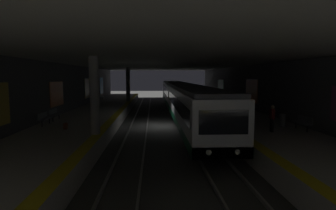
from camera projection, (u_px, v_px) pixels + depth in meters
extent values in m
plane|color=#42423F|center=(164.00, 126.00, 24.96)|extent=(120.00, 120.00, 0.00)
cube|color=gray|center=(196.00, 125.00, 25.10)|extent=(60.00, 0.09, 0.16)
cube|color=gray|center=(180.00, 125.00, 25.03)|extent=(60.00, 0.09, 0.16)
cube|color=gray|center=(147.00, 125.00, 24.87)|extent=(60.00, 0.09, 0.16)
cube|color=gray|center=(131.00, 126.00, 24.79)|extent=(60.00, 0.09, 0.16)
cube|color=beige|center=(236.00, 120.00, 25.24)|extent=(60.00, 5.30, 1.05)
cube|color=yellow|center=(210.00, 114.00, 25.07)|extent=(60.00, 0.60, 0.01)
cube|color=beige|center=(90.00, 121.00, 24.56)|extent=(60.00, 5.30, 1.05)
cube|color=yellow|center=(116.00, 115.00, 24.63)|extent=(60.00, 0.60, 0.01)
cube|color=#56565B|center=(268.00, 95.00, 25.16)|extent=(60.00, 0.50, 5.60)
cube|color=orange|center=(252.00, 91.00, 28.64)|extent=(3.35, 0.06, 2.37)
cube|color=#4CA566|center=(221.00, 86.00, 41.80)|extent=(3.39, 0.06, 1.97)
cube|color=#56565B|center=(55.00, 95.00, 24.17)|extent=(60.00, 0.50, 5.60)
cube|color=orange|center=(57.00, 94.00, 23.84)|extent=(3.21, 0.06, 2.07)
cube|color=gold|center=(88.00, 88.00, 35.05)|extent=(2.97, 0.06, 2.43)
cube|color=#338CCC|center=(102.00, 86.00, 44.47)|extent=(2.53, 0.06, 2.56)
cube|color=#ADAAA3|center=(164.00, 61.00, 24.36)|extent=(60.00, 19.40, 0.40)
cylinder|color=gray|center=(95.00, 96.00, 16.26)|extent=(0.56, 0.56, 4.55)
cylinder|color=gray|center=(128.00, 85.00, 37.83)|extent=(0.56, 0.56, 4.55)
cube|color=silver|center=(193.00, 107.00, 21.73)|extent=(18.68, 2.80, 2.70)
cube|color=#14663D|center=(193.00, 121.00, 21.84)|extent=(18.68, 2.82, 0.56)
cube|color=black|center=(193.00, 103.00, 21.69)|extent=(17.18, 2.83, 0.90)
cube|color=#47474C|center=(194.00, 88.00, 21.58)|extent=(18.31, 2.58, 0.24)
cube|color=black|center=(205.00, 141.00, 16.78)|extent=(2.20, 1.64, 0.76)
cube|color=black|center=(186.00, 117.00, 26.99)|extent=(2.20, 1.64, 0.76)
cube|color=black|center=(224.00, 122.00, 12.40)|extent=(0.04, 2.24, 1.10)
cylinder|color=silver|center=(237.00, 152.00, 12.57)|extent=(0.04, 0.24, 0.24)
cylinder|color=silver|center=(209.00, 152.00, 12.50)|extent=(0.04, 0.24, 0.24)
cube|color=silver|center=(175.00, 93.00, 40.88)|extent=(18.68, 2.80, 2.70)
cube|color=#14663D|center=(175.00, 100.00, 40.99)|extent=(18.68, 2.82, 0.56)
cube|color=black|center=(175.00, 90.00, 40.84)|extent=(17.18, 2.83, 0.90)
cube|color=#47474C|center=(175.00, 83.00, 40.73)|extent=(18.31, 2.58, 0.24)
cube|color=black|center=(178.00, 107.00, 35.93)|extent=(2.20, 1.64, 0.76)
cube|color=black|center=(172.00, 100.00, 46.14)|extent=(2.20, 1.64, 0.76)
cylinder|color=#262628|center=(307.00, 129.00, 17.00)|extent=(0.08, 0.08, 0.42)
cylinder|color=#262628|center=(296.00, 125.00, 18.35)|extent=(0.08, 0.08, 0.42)
cube|color=gray|center=(302.00, 123.00, 17.65)|extent=(1.70, 0.44, 0.08)
cube|color=gray|center=(305.00, 120.00, 17.64)|extent=(1.70, 0.06, 0.40)
cylinder|color=#262628|center=(240.00, 106.00, 30.04)|extent=(0.08, 0.08, 0.42)
cylinder|color=#262628|center=(237.00, 105.00, 31.39)|extent=(0.08, 0.08, 0.42)
cube|color=gray|center=(239.00, 103.00, 30.69)|extent=(1.70, 0.44, 0.08)
cube|color=gray|center=(241.00, 101.00, 30.68)|extent=(1.70, 0.06, 0.40)
cylinder|color=#262628|center=(231.00, 103.00, 33.67)|extent=(0.08, 0.08, 0.42)
cylinder|color=#262628|center=(228.00, 102.00, 35.02)|extent=(0.08, 0.08, 0.42)
cube|color=gray|center=(229.00, 100.00, 34.32)|extent=(1.70, 0.44, 0.08)
cube|color=gray|center=(231.00, 99.00, 34.31)|extent=(1.70, 0.06, 0.40)
cylinder|color=#262628|center=(42.00, 124.00, 18.82)|extent=(0.08, 0.08, 0.42)
cylinder|color=#262628|center=(49.00, 121.00, 20.17)|extent=(0.08, 0.08, 0.42)
cube|color=gray|center=(46.00, 119.00, 19.47)|extent=(1.70, 0.44, 0.08)
cube|color=gray|center=(42.00, 116.00, 19.44)|extent=(1.70, 0.06, 0.40)
cylinder|color=#262628|center=(53.00, 119.00, 20.88)|extent=(0.08, 0.08, 0.42)
cylinder|color=#262628|center=(59.00, 116.00, 22.23)|extent=(0.08, 0.08, 0.42)
cube|color=gray|center=(56.00, 114.00, 21.53)|extent=(1.70, 0.44, 0.08)
cube|color=gray|center=(53.00, 112.00, 21.50)|extent=(1.70, 0.06, 0.40)
cylinder|color=#262628|center=(100.00, 99.00, 39.68)|extent=(0.08, 0.08, 0.42)
cylinder|color=#262628|center=(102.00, 98.00, 41.03)|extent=(0.08, 0.08, 0.42)
cube|color=gray|center=(101.00, 97.00, 40.33)|extent=(1.70, 0.44, 0.08)
cube|color=gray|center=(100.00, 95.00, 40.30)|extent=(1.70, 0.06, 0.40)
cylinder|color=#414141|center=(231.00, 112.00, 23.35)|extent=(0.16, 0.16, 0.87)
cylinder|color=#414141|center=(230.00, 111.00, 23.55)|extent=(0.16, 0.16, 0.87)
cube|color=#284C93|center=(231.00, 103.00, 23.37)|extent=(0.36, 0.22, 0.62)
cylinder|color=#284C93|center=(232.00, 104.00, 23.13)|extent=(0.10, 0.10, 0.59)
cylinder|color=#284C93|center=(230.00, 103.00, 23.63)|extent=(0.10, 0.10, 0.59)
sphere|color=tan|center=(231.00, 98.00, 23.33)|extent=(0.24, 0.24, 0.24)
cylinder|color=black|center=(228.00, 109.00, 25.48)|extent=(0.16, 0.16, 0.80)
cylinder|color=black|center=(227.00, 109.00, 25.68)|extent=(0.16, 0.16, 0.80)
cube|color=beige|center=(227.00, 102.00, 25.51)|extent=(0.36, 0.22, 0.57)
cylinder|color=beige|center=(228.00, 102.00, 25.27)|extent=(0.10, 0.10, 0.54)
cylinder|color=beige|center=(227.00, 102.00, 25.77)|extent=(0.10, 0.10, 0.54)
sphere|color=tan|center=(228.00, 97.00, 25.47)|extent=(0.22, 0.22, 0.22)
cylinder|color=black|center=(273.00, 125.00, 16.98)|extent=(0.16, 0.16, 0.83)
cylinder|color=black|center=(271.00, 125.00, 17.18)|extent=(0.16, 0.16, 0.83)
cube|color=maroon|center=(272.00, 114.00, 17.01)|extent=(0.36, 0.22, 0.59)
cylinder|color=maroon|center=(274.00, 115.00, 16.76)|extent=(0.10, 0.10, 0.56)
cylinder|color=maroon|center=(271.00, 114.00, 17.26)|extent=(0.10, 0.10, 0.56)
sphere|color=tan|center=(273.00, 107.00, 16.97)|extent=(0.23, 0.23, 0.23)
cube|color=maroon|center=(66.00, 126.00, 18.00)|extent=(0.30, 0.20, 0.40)
cylinder|color=#595B5E|center=(282.00, 120.00, 18.86)|extent=(0.44, 0.44, 0.85)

